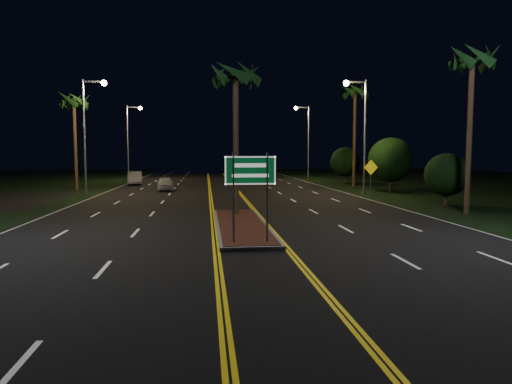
{
  "coord_description": "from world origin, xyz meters",
  "views": [
    {
      "loc": [
        -1.55,
        -13.16,
        3.31
      ],
      "look_at": [
        0.25,
        3.2,
        1.9
      ],
      "focal_mm": 32.0,
      "sensor_mm": 36.0,
      "label": 1
    }
  ],
  "objects": [
    {
      "name": "streetlight_left_mid",
      "position": [
        -10.61,
        24.0,
        5.66
      ],
      "size": [
        1.91,
        0.44,
        9.0
      ],
      "color": "gray",
      "rests_on": "ground"
    },
    {
      "name": "palm_median",
      "position": [
        0.0,
        10.5,
        7.28
      ],
      "size": [
        2.4,
        2.4,
        8.3
      ],
      "color": "#382819",
      "rests_on": "ground"
    },
    {
      "name": "palm_right_near",
      "position": [
        12.5,
        10.0,
        8.21
      ],
      "size": [
        2.4,
        2.4,
        9.3
      ],
      "color": "#382819",
      "rests_on": "ground"
    },
    {
      "name": "shrub_far",
      "position": [
        13.8,
        36.0,
        2.34
      ],
      "size": [
        3.24,
        3.24,
        3.96
      ],
      "color": "#382819",
      "rests_on": "ground"
    },
    {
      "name": "ground",
      "position": [
        0.0,
        0.0,
        0.0
      ],
      "size": [
        120.0,
        120.0,
        0.0
      ],
      "primitive_type": "plane",
      "color": "black",
      "rests_on": "ground"
    },
    {
      "name": "highway_sign",
      "position": [
        0.0,
        2.8,
        2.4
      ],
      "size": [
        1.8,
        0.08,
        3.2
      ],
      "color": "gray",
      "rests_on": "ground"
    },
    {
      "name": "car_far",
      "position": [
        -9.0,
        35.79,
        0.79
      ],
      "size": [
        2.71,
        4.99,
        1.58
      ],
      "primitive_type": "imported",
      "rotation": [
        0.0,
        0.0,
        0.15
      ],
      "color": "silver",
      "rests_on": "ground"
    },
    {
      "name": "shrub_mid",
      "position": [
        14.0,
        24.0,
        2.73
      ],
      "size": [
        3.78,
        3.78,
        4.62
      ],
      "color": "#382819",
      "rests_on": "ground"
    },
    {
      "name": "streetlight_right_mid",
      "position": [
        10.61,
        22.0,
        5.66
      ],
      "size": [
        1.91,
        0.44,
        9.0
      ],
      "color": "gray",
      "rests_on": "ground"
    },
    {
      "name": "median_island",
      "position": [
        0.0,
        7.0,
        0.08
      ],
      "size": [
        2.25,
        10.25,
        0.17
      ],
      "color": "gray",
      "rests_on": "ground"
    },
    {
      "name": "streetlight_left_far",
      "position": [
        -10.61,
        44.0,
        5.66
      ],
      "size": [
        1.91,
        0.44,
        9.0
      ],
      "color": "gray",
      "rests_on": "ground"
    },
    {
      "name": "shrub_near",
      "position": [
        13.5,
        14.0,
        1.95
      ],
      "size": [
        2.7,
        2.7,
        3.3
      ],
      "color": "#382819",
      "rests_on": "ground"
    },
    {
      "name": "warning_sign",
      "position": [
        11.07,
        20.7,
        1.84
      ],
      "size": [
        1.15,
        0.25,
        2.79
      ],
      "rotation": [
        0.0,
        0.0,
        0.19
      ],
      "color": "gray",
      "rests_on": "ground"
    },
    {
      "name": "palm_left_far",
      "position": [
        -12.8,
        28.0,
        7.75
      ],
      "size": [
        2.4,
        2.4,
        8.8
      ],
      "color": "#382819",
      "rests_on": "ground"
    },
    {
      "name": "car_near",
      "position": [
        -5.17,
        27.85,
        0.71
      ],
      "size": [
        2.32,
        4.46,
        1.42
      ],
      "primitive_type": "imported",
      "rotation": [
        0.0,
        0.0,
        0.12
      ],
      "color": "#B8B8BE",
      "rests_on": "ground"
    },
    {
      "name": "streetlight_right_far",
      "position": [
        10.61,
        42.0,
        5.66
      ],
      "size": [
        1.91,
        0.44,
        9.0
      ],
      "color": "gray",
      "rests_on": "ground"
    },
    {
      "name": "palm_right_far",
      "position": [
        12.8,
        30.0,
        9.14
      ],
      "size": [
        2.4,
        2.4,
        10.3
      ],
      "color": "#382819",
      "rests_on": "ground"
    }
  ]
}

